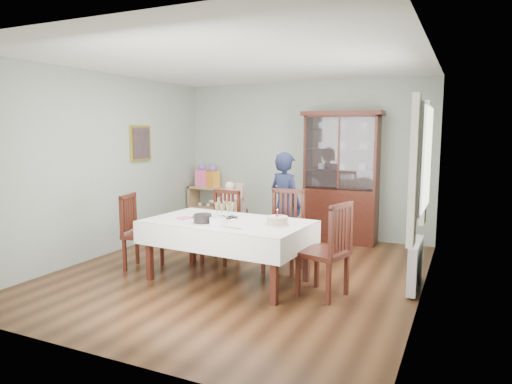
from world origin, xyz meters
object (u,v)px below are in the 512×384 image
Objects in this scene: chair_end_left at (142,247)px; birthday_cake at (277,221)px; dining_table at (228,250)px; sideboard at (212,207)px; chair_end_right at (324,268)px; chair_far_right at (283,247)px; gift_bag_pink at (202,176)px; champagne_tray at (225,213)px; chair_far_left at (221,241)px; gift_bag_orange at (213,177)px; china_cabinet at (341,175)px; woman at (285,205)px; high_chair at (230,221)px.

chair_end_left is 3.51× the size of birthday_cake.
dining_table is 2.30× the size of sideboard.
chair_far_right is at bearing -117.08° from chair_end_right.
chair_end_left is at bearing -80.16° from sideboard.
chair_end_left is at bearing -75.75° from gift_bag_pink.
gift_bag_pink is at bearing 126.77° from champagne_tray.
chair_end_right is (0.76, -0.68, 0.00)m from chair_far_right.
chair_far_left is 2.36× the size of gift_bag_orange.
gift_bag_orange is (-2.47, 0.00, -0.13)m from china_cabinet.
dining_table is 2.05× the size of chair_end_left.
china_cabinet is at bearing 74.12° from dining_table.
birthday_cake is (0.42, -1.33, 0.04)m from woman.
chair_far_right reaches higher than chair_far_left.
champagne_tray is at bearing 97.23° from woman.
chair_far_left is 1.07m from woman.
dining_table is 2.07× the size of chair_far_left.
champagne_tray is at bearing -108.35° from china_cabinet.
gift_bag_pink is (-1.47, 1.90, 0.69)m from chair_far_left.
chair_end_left is 2.54m from chair_end_right.
birthday_cake is (1.44, -1.51, 0.40)m from high_chair.
chair_end_right is at bearing -79.16° from china_cabinet.
woman reaches higher than birthday_cake.
chair_far_left is 0.95× the size of high_chair.
china_cabinet is 2.47m from gift_bag_orange.
birthday_cake is at bearing -76.51° from chair_far_right.
birthday_cake is (-0.58, 0.01, 0.49)m from chair_end_right.
chair_end_right is 1.02× the size of high_chair.
china_cabinet is 2.42× the size of sideboard.
chair_far_left is 1.09m from chair_end_left.
chair_far_left is at bearing 175.46° from chair_far_right.
chair_end_right is at bearing -103.43° from chair_end_left.
dining_table is at bearing -102.29° from chair_end_left.
chair_far_left is 0.65× the size of woman.
champagne_tray is at bearing -56.62° from sideboard.
chair_far_right is 1.02m from chair_end_right.
gift_bag_orange is at bearing 123.11° from champagne_tray.
high_chair is 3.66× the size of birthday_cake.
chair_far_right is (2.24, -1.96, -0.08)m from sideboard.
high_chair is at bearing 144.22° from chair_far_right.
chair_end_left is 2.76m from gift_bag_orange.
woman reaches higher than high_chair.
china_cabinet is 2.16× the size of chair_end_left.
woman is 5.39× the size of birthday_cake.
china_cabinet reaches higher than sideboard.
birthday_cake is (0.67, -0.01, 0.43)m from dining_table.
woman is 1.47× the size of high_chair.
gift_bag_orange is at bearing -33.74° from sideboard.
chair_end_right reaches higher than birthday_cake.
dining_table is at bearing 178.94° from birthday_cake.
gift_bag_pink reaches higher than gift_bag_orange.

